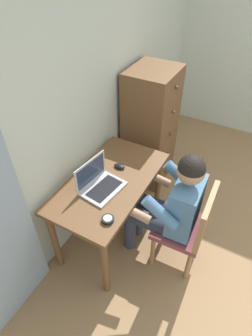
% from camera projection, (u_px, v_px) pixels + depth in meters
% --- Properties ---
extents(wall_back, '(4.80, 0.05, 2.50)m').
position_uv_depth(wall_back, '(90.00, 97.00, 2.37)').
color(wall_back, silver).
rests_on(wall_back, ground_plane).
extents(desk, '(1.12, 0.61, 0.74)m').
position_uv_depth(desk, '(110.00, 190.00, 2.42)').
color(desk, brown).
rests_on(desk, ground_plane).
extents(dresser, '(0.53, 0.49, 1.32)m').
position_uv_depth(dresser, '(150.00, 128.00, 3.08)').
color(dresser, brown).
rests_on(dresser, ground_plane).
extents(chair, '(0.43, 0.42, 0.86)m').
position_uv_depth(chair, '(189.00, 226.00, 2.31)').
color(chair, brown).
rests_on(chair, ground_plane).
extents(person_seated, '(0.54, 0.59, 1.18)m').
position_uv_depth(person_seated, '(170.00, 203.00, 2.26)').
color(person_seated, '#33384C').
rests_on(person_seated, ground_plane).
extents(laptop, '(0.37, 0.29, 0.24)m').
position_uv_depth(laptop, '(99.00, 183.00, 2.24)').
color(laptop, '#B7BABF').
rests_on(laptop, desk).
extents(computer_mouse, '(0.06, 0.10, 0.03)m').
position_uv_depth(computer_mouse, '(119.00, 166.00, 2.45)').
color(computer_mouse, black).
rests_on(computer_mouse, desk).
extents(desk_clock, '(0.09, 0.09, 0.03)m').
position_uv_depth(desk_clock, '(108.00, 219.00, 2.01)').
color(desk_clock, black).
rests_on(desk_clock, desk).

